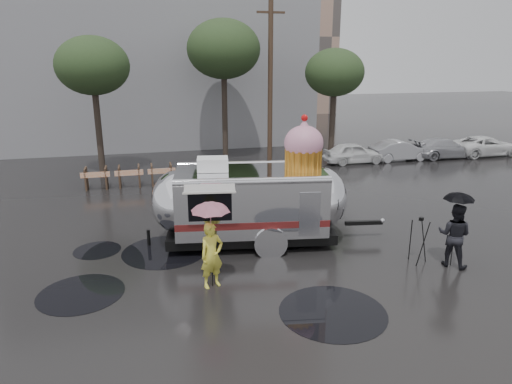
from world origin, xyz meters
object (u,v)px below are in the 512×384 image
object	(u,v)px
tripod	(419,236)
person_left	(212,255)
person_right	(454,235)
airstream_trailer	(253,199)

from	to	relation	value
tripod	person_left	bearing A→B (deg)	155.23
person_left	person_right	distance (m)	7.06
airstream_trailer	tripod	xyz separation A→B (m)	(4.40, -2.74, -0.67)
airstream_trailer	person_right	bearing A→B (deg)	-22.42
person_left	person_right	world-z (taller)	person_right
airstream_trailer	person_left	bearing A→B (deg)	-114.60
person_left	person_right	bearing A→B (deg)	-23.02
person_left	airstream_trailer	bearing A→B (deg)	37.26
person_left	tripod	size ratio (longest dim) A/B	1.25
person_left	tripod	world-z (taller)	person_left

